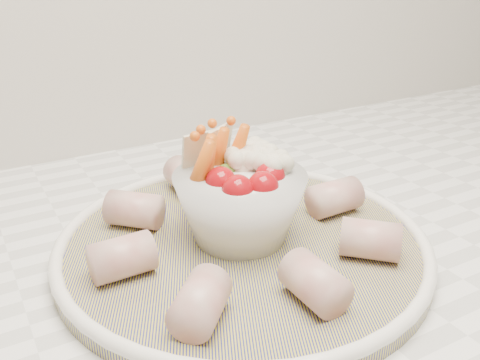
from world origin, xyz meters
TOP-DOWN VIEW (x-y plane):
  - serving_platter at (-0.15, 1.43)m, footprint 0.46×0.46m
  - veggie_bowl at (-0.15, 1.43)m, footprint 0.12×0.12m
  - cured_meat_rolls at (-0.15, 1.43)m, footprint 0.27×0.28m

SIDE VIEW (x-z plane):
  - serving_platter at x=-0.15m, z-range 0.92..0.94m
  - cured_meat_rolls at x=-0.15m, z-range 0.94..0.97m
  - veggie_bowl at x=-0.15m, z-range 0.92..1.03m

